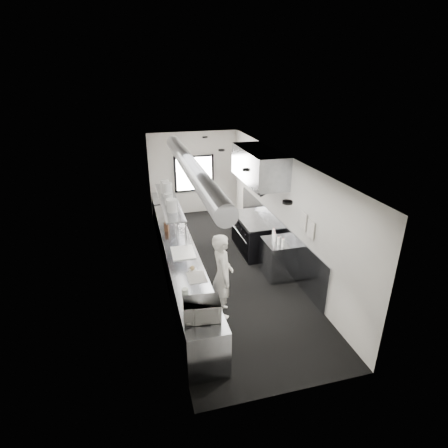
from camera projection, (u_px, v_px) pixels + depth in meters
floor at (224, 267)px, 9.07m from camera, size 3.00×8.00×0.01m
ceiling at (224, 158)px, 7.96m from camera, size 3.00×8.00×0.01m
wall_back at (194, 173)px, 12.07m from camera, size 3.00×0.02×2.80m
wall_front at (297, 319)px, 4.96m from camera, size 3.00×0.02×2.80m
wall_left at (161, 222)px, 8.16m from camera, size 0.02×8.00×2.80m
wall_right at (282, 210)px, 8.86m from camera, size 0.02×8.00×2.80m
wall_cladding at (275, 236)px, 9.46m from camera, size 0.03×5.50×1.10m
hvac_duct at (191, 167)px, 8.25m from camera, size 0.40×6.40×0.40m
service_window at (194, 174)px, 12.03m from camera, size 1.36×0.05×1.25m
exhaust_hood at (259, 166)px, 9.00m from camera, size 0.81×2.20×0.88m
prep_counter at (181, 267)px, 8.17m from camera, size 0.70×6.00×0.90m
pass_shelf at (169, 201)px, 9.07m from camera, size 0.45×3.00×0.68m
range at (254, 234)px, 9.75m from camera, size 0.88×1.60×0.94m
bottle_station at (278, 258)px, 8.54m from camera, size 0.65×0.80×0.90m
far_work_table at (164, 211)px, 11.46m from camera, size 0.70×1.20×0.90m
notice_sheet_a at (303, 221)px, 7.71m from camera, size 0.02×0.28×0.38m
notice_sheet_b at (311, 229)px, 7.42m from camera, size 0.02×0.28×0.38m
line_cook at (222, 276)px, 6.99m from camera, size 0.50×0.69×1.78m
microwave at (202, 310)px, 5.71m from camera, size 0.58×0.46×0.33m
deli_tub_a at (192, 310)px, 5.88m from camera, size 0.15×0.15×0.09m
deli_tub_b at (185, 291)px, 6.40m from camera, size 0.16×0.16×0.09m
newspaper at (197, 277)px, 6.90m from camera, size 0.36×0.44×0.01m
small_plate at (192, 270)px, 7.14m from camera, size 0.23×0.23×0.01m
pastry at (192, 268)px, 7.12m from camera, size 0.10×0.10×0.10m
cutting_board at (183, 252)px, 7.83m from camera, size 0.50×0.66×0.02m
knife_block at (167, 226)px, 8.92m from camera, size 0.15×0.22×0.22m
plate_stack_a at (172, 206)px, 8.25m from camera, size 0.28×0.28×0.30m
plate_stack_b at (169, 199)px, 8.70m from camera, size 0.23×0.23×0.28m
plate_stack_c at (168, 189)px, 9.28m from camera, size 0.31×0.31×0.36m
plate_stack_d at (164, 186)px, 9.54m from camera, size 0.26×0.26×0.35m
squeeze_bottle_a at (283, 243)px, 8.09m from camera, size 0.07×0.07×0.19m
squeeze_bottle_b at (279, 241)px, 8.17m from camera, size 0.08×0.08×0.19m
squeeze_bottle_c at (275, 238)px, 8.34m from camera, size 0.07×0.07×0.18m
squeeze_bottle_d at (274, 235)px, 8.46m from camera, size 0.06×0.06×0.18m
squeeze_bottle_e at (274, 233)px, 8.58m from camera, size 0.07×0.07×0.20m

